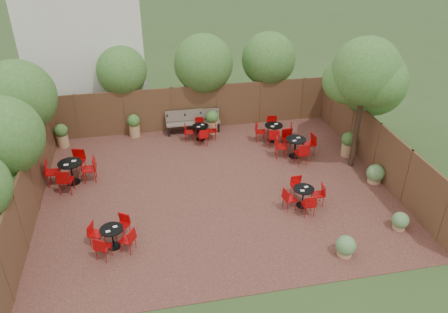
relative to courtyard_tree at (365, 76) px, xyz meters
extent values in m
plane|color=#354F23|center=(-5.39, -0.55, -3.63)|extent=(80.00, 80.00, 0.00)
cube|color=#3D1E19|center=(-5.39, -0.55, -3.62)|extent=(12.00, 10.00, 0.02)
cube|color=#53381E|center=(-5.39, 4.45, -2.63)|extent=(12.00, 0.08, 2.00)
cube|color=#53381E|center=(-11.39, -0.55, -2.63)|extent=(0.08, 10.00, 2.00)
cube|color=#53381E|center=(0.61, -0.55, -2.63)|extent=(0.08, 10.00, 2.00)
cube|color=silver|center=(-9.89, 7.45, 0.37)|extent=(5.00, 4.00, 8.00)
sphere|color=#376721|center=(-11.99, 2.45, -0.82)|extent=(2.69, 2.69, 2.69)
sphere|color=#376721|center=(-11.89, -0.55, -0.88)|extent=(2.48, 2.48, 2.48)
sphere|color=#376721|center=(-8.39, 5.15, -0.99)|extent=(2.12, 2.12, 2.12)
sphere|color=#376721|center=(-4.89, 5.05, -0.85)|extent=(2.57, 2.57, 2.57)
sphere|color=#376721|center=(-1.89, 5.25, -0.90)|extent=(2.43, 2.43, 2.43)
sphere|color=#376721|center=(1.21, 1.45, -0.84)|extent=(2.63, 2.63, 2.63)
cylinder|color=black|center=(0.01, 0.01, -1.62)|extent=(0.24, 0.24, 3.96)
sphere|color=#376721|center=(0.01, 0.01, 0.16)|extent=(2.39, 2.39, 2.39)
sphere|color=#376721|center=(-0.49, 0.41, -0.28)|extent=(1.68, 1.68, 1.68)
sphere|color=#376721|center=(0.41, -0.39, -0.12)|extent=(1.75, 1.75, 1.75)
cube|color=brown|center=(-5.93, 4.00, -3.14)|extent=(1.62, 0.49, 0.05)
cube|color=brown|center=(-5.93, 4.21, -2.85)|extent=(1.62, 0.12, 0.49)
cube|color=black|center=(-6.67, 4.00, -3.39)|extent=(0.07, 0.49, 0.43)
cube|color=black|center=(-5.20, 4.00, -3.39)|extent=(0.07, 0.49, 0.43)
cube|color=brown|center=(-5.18, 4.00, -3.15)|extent=(1.59, 0.50, 0.05)
cube|color=brown|center=(-5.18, 4.21, -2.87)|extent=(1.58, 0.14, 0.48)
cube|color=black|center=(-5.89, 4.00, -3.40)|extent=(0.07, 0.47, 0.42)
cube|color=black|center=(-4.46, 4.00, -3.40)|extent=(0.07, 0.47, 0.42)
cylinder|color=black|center=(-2.36, 2.53, -3.59)|extent=(0.44, 0.44, 0.03)
cylinder|color=black|center=(-2.36, 2.53, -3.24)|extent=(0.05, 0.05, 0.70)
cylinder|color=black|center=(-2.36, 2.53, -2.88)|extent=(0.76, 0.76, 0.03)
cube|color=white|center=(-2.24, 2.61, -2.86)|extent=(0.16, 0.13, 0.01)
cube|color=white|center=(-2.46, 2.41, -2.86)|extent=(0.16, 0.13, 0.01)
cylinder|color=black|center=(-8.90, -2.97, -3.59)|extent=(0.39, 0.39, 0.03)
cylinder|color=black|center=(-8.90, -2.97, -3.27)|extent=(0.04, 0.04, 0.63)
cylinder|color=black|center=(-8.90, -2.97, -2.95)|extent=(0.68, 0.68, 0.03)
cube|color=white|center=(-8.79, -2.90, -2.93)|extent=(0.15, 0.13, 0.01)
cube|color=white|center=(-8.99, -3.08, -2.93)|extent=(0.15, 0.13, 0.01)
cylinder|color=black|center=(-5.36, 3.25, -3.59)|extent=(0.39, 0.39, 0.03)
cylinder|color=black|center=(-5.36, 3.25, -3.28)|extent=(0.04, 0.04, 0.62)
cylinder|color=black|center=(-5.36, 3.25, -2.96)|extent=(0.68, 0.68, 0.03)
cube|color=white|center=(-5.26, 3.32, -2.94)|extent=(0.13, 0.10, 0.01)
cube|color=white|center=(-5.45, 3.14, -2.94)|extent=(0.13, 0.10, 0.01)
cylinder|color=black|center=(-2.76, -2.12, -3.59)|extent=(0.40, 0.40, 0.03)
cylinder|color=black|center=(-2.76, -2.12, -3.27)|extent=(0.05, 0.05, 0.64)
cylinder|color=black|center=(-2.76, -2.12, -2.94)|extent=(0.69, 0.69, 0.03)
cube|color=white|center=(-2.65, -2.05, -2.92)|extent=(0.13, 0.10, 0.01)
cube|color=white|center=(-2.85, -2.23, -2.92)|extent=(0.13, 0.10, 0.01)
cylinder|color=black|center=(-1.90, 1.07, -3.59)|extent=(0.46, 0.46, 0.03)
cylinder|color=black|center=(-1.90, 1.07, -3.22)|extent=(0.05, 0.05, 0.73)
cylinder|color=black|center=(-1.90, 1.07, -2.84)|extent=(0.80, 0.80, 0.03)
cube|color=white|center=(-1.78, 1.16, -2.82)|extent=(0.15, 0.11, 0.02)
cube|color=white|center=(-2.01, 0.95, -2.82)|extent=(0.15, 0.11, 0.02)
cylinder|color=black|center=(-10.39, 0.84, -3.59)|extent=(0.49, 0.49, 0.03)
cylinder|color=black|center=(-10.39, 0.84, -3.19)|extent=(0.06, 0.06, 0.78)
cylinder|color=black|center=(-10.39, 0.84, -2.79)|extent=(0.85, 0.85, 0.03)
cube|color=white|center=(-10.26, 0.93, -2.77)|extent=(0.17, 0.13, 0.02)
cube|color=white|center=(-10.50, 0.71, -2.77)|extent=(0.17, 0.13, 0.02)
cylinder|color=tan|center=(-8.11, 4.15, -3.34)|extent=(0.46, 0.46, 0.53)
sphere|color=#376721|center=(-8.11, 4.15, -2.87)|extent=(0.55, 0.55, 0.55)
cylinder|color=tan|center=(-4.76, 3.84, -3.34)|extent=(0.47, 0.47, 0.54)
sphere|color=#376721|center=(-4.76, 3.84, -2.86)|extent=(0.56, 0.56, 0.56)
cylinder|color=tan|center=(-11.04, 3.78, -3.34)|extent=(0.46, 0.46, 0.52)
sphere|color=#376721|center=(-11.04, 3.78, -2.88)|extent=(0.55, 0.55, 0.55)
cylinder|color=tan|center=(0.17, 0.76, -3.34)|extent=(0.46, 0.46, 0.52)
sphere|color=#376721|center=(0.17, 0.76, -2.88)|extent=(0.55, 0.55, 0.55)
cylinder|color=tan|center=(-0.22, -3.84, -3.52)|extent=(0.38, 0.38, 0.17)
sphere|color=#4F7C40|center=(-0.22, -3.84, -3.30)|extent=(0.52, 0.52, 0.52)
cylinder|color=tan|center=(-2.39, -4.62, -3.51)|extent=(0.42, 0.42, 0.19)
sphere|color=#4F7C40|center=(-2.39, -4.62, -3.27)|extent=(0.58, 0.58, 0.58)
cylinder|color=tan|center=(0.31, -1.26, -3.50)|extent=(0.47, 0.47, 0.21)
sphere|color=#4F7C40|center=(0.31, -1.26, -3.23)|extent=(0.64, 0.64, 0.64)
camera|label=1|loc=(-7.67, -13.31, 5.15)|focal=35.24mm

